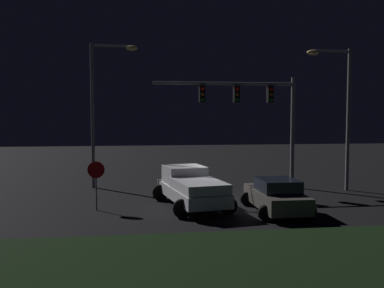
{
  "coord_description": "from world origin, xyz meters",
  "views": [
    {
      "loc": [
        -3.89,
        -20.86,
        4.29
      ],
      "look_at": [
        -1.06,
        0.5,
        2.84
      ],
      "focal_mm": 40.14,
      "sensor_mm": 36.0,
      "label": 1
    }
  ],
  "objects_px": {
    "car_sedan": "(276,196)",
    "street_lamp_left": "(102,98)",
    "pickup_truck": "(191,185)",
    "stop_sign": "(96,176)",
    "street_lamp_right": "(340,102)",
    "traffic_signal_gantry": "(253,105)"
  },
  "relations": [
    {
      "from": "car_sedan",
      "to": "street_lamp_left",
      "type": "relative_size",
      "value": 0.52
    },
    {
      "from": "pickup_truck",
      "to": "stop_sign",
      "type": "bearing_deg",
      "value": 84.04
    },
    {
      "from": "car_sedan",
      "to": "street_lamp_right",
      "type": "height_order",
      "value": "street_lamp_right"
    },
    {
      "from": "stop_sign",
      "to": "street_lamp_left",
      "type": "bearing_deg",
      "value": 91.58
    },
    {
      "from": "traffic_signal_gantry",
      "to": "street_lamp_left",
      "type": "xyz_separation_m",
      "value": [
        -8.68,
        1.52,
        0.43
      ]
    },
    {
      "from": "street_lamp_left",
      "to": "street_lamp_right",
      "type": "height_order",
      "value": "street_lamp_left"
    },
    {
      "from": "stop_sign",
      "to": "car_sedan",
      "type": "bearing_deg",
      "value": -10.09
    },
    {
      "from": "pickup_truck",
      "to": "stop_sign",
      "type": "xyz_separation_m",
      "value": [
        -4.32,
        -0.32,
        0.56
      ]
    },
    {
      "from": "street_lamp_right",
      "to": "stop_sign",
      "type": "xyz_separation_m",
      "value": [
        -13.21,
        -3.45,
        -3.5
      ]
    },
    {
      "from": "car_sedan",
      "to": "street_lamp_right",
      "type": "distance_m",
      "value": 8.39
    },
    {
      "from": "street_lamp_left",
      "to": "stop_sign",
      "type": "height_order",
      "value": "street_lamp_left"
    },
    {
      "from": "pickup_truck",
      "to": "street_lamp_right",
      "type": "bearing_deg",
      "value": -80.84
    },
    {
      "from": "car_sedan",
      "to": "stop_sign",
      "type": "bearing_deg",
      "value": 80.23
    },
    {
      "from": "car_sedan",
      "to": "street_lamp_right",
      "type": "relative_size",
      "value": 0.55
    },
    {
      "from": "pickup_truck",
      "to": "street_lamp_left",
      "type": "relative_size",
      "value": 0.67
    },
    {
      "from": "street_lamp_right",
      "to": "car_sedan",
      "type": "bearing_deg",
      "value": -137.47
    },
    {
      "from": "traffic_signal_gantry",
      "to": "stop_sign",
      "type": "bearing_deg",
      "value": -151.01
    },
    {
      "from": "pickup_truck",
      "to": "stop_sign",
      "type": "relative_size",
      "value": 2.54
    },
    {
      "from": "pickup_truck",
      "to": "stop_sign",
      "type": "distance_m",
      "value": 4.36
    },
    {
      "from": "traffic_signal_gantry",
      "to": "street_lamp_right",
      "type": "xyz_separation_m",
      "value": [
        4.7,
        -1.26,
        0.16
      ]
    },
    {
      "from": "street_lamp_left",
      "to": "traffic_signal_gantry",
      "type": "bearing_deg",
      "value": -9.93
    },
    {
      "from": "car_sedan",
      "to": "street_lamp_left",
      "type": "bearing_deg",
      "value": 46.93
    }
  ]
}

